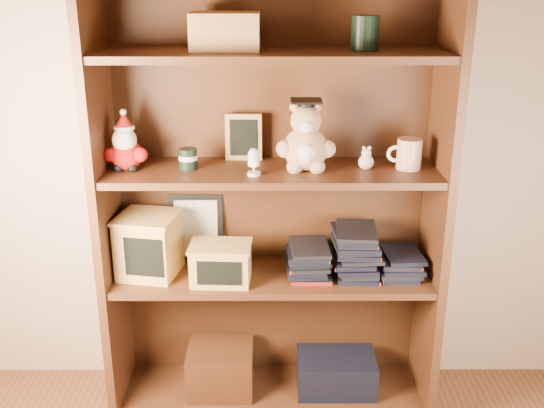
{
  "coord_description": "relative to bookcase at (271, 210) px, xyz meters",
  "views": [
    {
      "loc": [
        0.18,
        -0.81,
        1.58
      ],
      "look_at": [
        0.19,
        1.3,
        0.82
      ],
      "focal_mm": 42.0,
      "sensor_mm": 36.0,
      "label": 1
    }
  ],
  "objects": [
    {
      "name": "bookcase",
      "position": [
        0.0,
        0.0,
        0.0
      ],
      "size": [
        1.2,
        0.35,
        1.6
      ],
      "color": "#462614",
      "rests_on": "ground"
    },
    {
      "name": "book_stack_left",
      "position": [
        0.13,
        -0.05,
        -0.16
      ],
      "size": [
        0.14,
        0.2,
        0.13
      ],
      "color": "black",
      "rests_on": "shelf_lower"
    },
    {
      "name": "pencils_box",
      "position": [
        -0.18,
        -0.12,
        -0.16
      ],
      "size": [
        0.22,
        0.16,
        0.14
      ],
      "color": "tan",
      "rests_on": "shelf_lower"
    },
    {
      "name": "santa_plush",
      "position": [
        -0.5,
        -0.06,
        0.25
      ],
      "size": [
        0.15,
        0.11,
        0.22
      ],
      "color": "#A50F0F",
      "rests_on": "shelf_upper"
    },
    {
      "name": "teacher_mug",
      "position": [
        0.47,
        -0.05,
        0.22
      ],
      "size": [
        0.12,
        0.08,
        0.11
      ],
      "color": "silver",
      "rests_on": "shelf_upper"
    },
    {
      "name": "book_stack_mid",
      "position": [
        0.31,
        -0.05,
        -0.13
      ],
      "size": [
        0.14,
        0.2,
        0.19
      ],
      "color": "black",
      "rests_on": "shelf_lower"
    },
    {
      "name": "teachers_tin",
      "position": [
        -0.29,
        -0.05,
        0.21
      ],
      "size": [
        0.06,
        0.06,
        0.07
      ],
      "color": "black",
      "rests_on": "shelf_upper"
    },
    {
      "name": "shelf_lower",
      "position": [
        0.0,
        -0.05,
        -0.24
      ],
      "size": [
        1.14,
        0.33,
        0.02
      ],
      "color": "#462614",
      "rests_on": "ground"
    },
    {
      "name": "room_envelope",
      "position": [
        -0.18,
        -1.36,
        0.63
      ],
      "size": [
        3.04,
        3.04,
        2.51
      ],
      "color": "brown",
      "rests_on": "ground"
    },
    {
      "name": "chalkboard_plaque",
      "position": [
        -0.1,
        0.06,
        0.25
      ],
      "size": [
        0.13,
        0.07,
        0.17
      ],
      "color": "#9E7547",
      "rests_on": "shelf_upper"
    },
    {
      "name": "pink_figurine",
      "position": [
        0.33,
        -0.05,
        0.2
      ],
      "size": [
        0.05,
        0.05,
        0.08
      ],
      "color": "beige",
      "rests_on": "shelf_upper"
    },
    {
      "name": "shelf_upper",
      "position": [
        0.0,
        -0.05,
        0.16
      ],
      "size": [
        1.14,
        0.33,
        0.02
      ],
      "color": "#462614",
      "rests_on": "ground"
    },
    {
      "name": "certificate_frame",
      "position": [
        -0.29,
        0.09,
        -0.1
      ],
      "size": [
        0.2,
        0.05,
        0.25
      ],
      "color": "black",
      "rests_on": "shelf_lower"
    },
    {
      "name": "grad_teddy_bear",
      "position": [
        0.12,
        -0.06,
        0.27
      ],
      "size": [
        0.2,
        0.18,
        0.25
      ],
      "color": "tan",
      "rests_on": "shelf_upper"
    },
    {
      "name": "book_stack_right",
      "position": [
        0.47,
        -0.05,
        -0.19
      ],
      "size": [
        0.14,
        0.2,
        0.08
      ],
      "color": "black",
      "rests_on": "shelf_lower"
    },
    {
      "name": "treats_box",
      "position": [
        -0.44,
        -0.05,
        -0.11
      ],
      "size": [
        0.24,
        0.24,
        0.23
      ],
      "color": "tan",
      "rests_on": "shelf_lower"
    },
    {
      "name": "egg_cup",
      "position": [
        -0.06,
        -0.13,
        0.22
      ],
      "size": [
        0.04,
        0.04,
        0.09
      ],
      "color": "white",
      "rests_on": "shelf_upper"
    }
  ]
}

